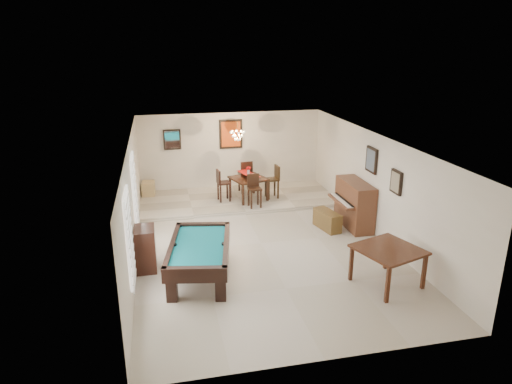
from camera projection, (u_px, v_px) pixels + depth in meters
name	position (u px, v px, depth m)	size (l,w,h in m)	color
ground_plane	(261.00, 244.00, 11.35)	(6.00, 9.00, 0.02)	beige
wall_back	(231.00, 152.00, 15.12)	(6.00, 0.04, 2.60)	silver
wall_front	(329.00, 288.00, 6.77)	(6.00, 0.04, 2.60)	silver
wall_left	(133.00, 203.00, 10.34)	(0.04, 9.00, 2.60)	silver
wall_right	(377.00, 186.00, 11.55)	(0.04, 9.00, 2.60)	silver
ceiling	(262.00, 140.00, 10.54)	(6.00, 9.00, 0.04)	white
dining_step	(238.00, 199.00, 14.35)	(6.00, 2.50, 0.12)	beige
window_left_front	(129.00, 237.00, 8.27)	(0.06, 1.00, 1.70)	white
window_left_rear	(134.00, 190.00, 10.87)	(0.06, 1.00, 1.70)	white
pool_table	(200.00, 261.00, 9.60)	(1.22, 2.25, 0.75)	black
square_table	(387.00, 266.00, 9.31)	(1.17, 1.17, 0.81)	#381A0E
upright_piano	(349.00, 205.00, 12.21)	(0.84, 1.50, 1.25)	brown
piano_bench	(327.00, 220.00, 12.15)	(0.35, 0.89, 0.50)	brown
apothecary_chest	(146.00, 249.00, 9.92)	(0.43, 0.65, 0.97)	black
dining_table	(249.00, 186.00, 14.06)	(0.98, 0.98, 0.81)	black
flower_vase	(248.00, 170.00, 13.89)	(0.14, 0.14, 0.25)	#B00F0F
dining_chair_south	(255.00, 191.00, 13.36)	(0.36, 0.36, 0.97)	black
dining_chair_north	(245.00, 176.00, 14.71)	(0.39, 0.39, 1.05)	black
dining_chair_west	(224.00, 185.00, 13.89)	(0.36, 0.36, 0.98)	black
dining_chair_east	(272.00, 182.00, 14.15)	(0.38, 0.38, 1.02)	black
corner_bench	(148.00, 188.00, 14.48)	(0.38, 0.48, 0.43)	tan
chandelier	(237.00, 132.00, 13.63)	(0.44, 0.44, 0.60)	#FFE5B2
back_painting	(231.00, 134.00, 14.89)	(0.75, 0.06, 0.95)	#D84C14
back_mirror	(172.00, 140.00, 14.54)	(0.55, 0.06, 0.65)	white
right_picture_upper	(372.00, 160.00, 11.63)	(0.06, 0.55, 0.65)	slate
right_picture_lower	(396.00, 182.00, 10.49)	(0.06, 0.45, 0.55)	gray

